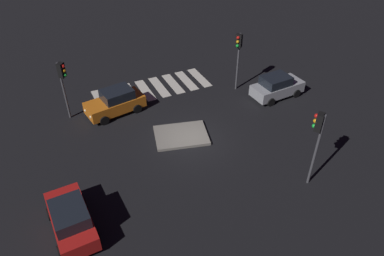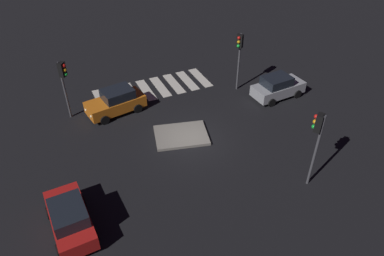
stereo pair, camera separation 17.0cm
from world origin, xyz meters
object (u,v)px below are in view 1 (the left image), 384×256
(traffic_island, at_px, (181,135))
(traffic_light_west, at_px, (318,132))
(car_red, at_px, (71,219))
(traffic_light_south, at_px, (238,49))
(traffic_light_east, at_px, (63,77))
(car_silver, at_px, (277,87))
(car_orange, at_px, (116,102))

(traffic_island, distance_m, traffic_light_west, 8.61)
(traffic_island, relative_size, car_red, 0.95)
(traffic_light_south, xyz_separation_m, traffic_light_east, (11.96, -1.53, -0.25))
(traffic_light_east, bearing_deg, traffic_light_west, -5.77)
(car_red, height_order, traffic_light_west, traffic_light_west)
(car_silver, bearing_deg, traffic_light_west, -119.28)
(car_silver, bearing_deg, traffic_light_south, 131.76)
(traffic_light_west, bearing_deg, car_orange, -0.63)
(car_silver, height_order, car_orange, car_orange)
(car_orange, bearing_deg, traffic_light_east, -22.63)
(traffic_island, xyz_separation_m, traffic_light_south, (-6.10, -3.55, 3.27))
(traffic_island, height_order, traffic_light_east, traffic_light_east)
(car_orange, bearing_deg, traffic_island, 114.03)
(car_orange, distance_m, traffic_light_west, 13.48)
(car_silver, bearing_deg, traffic_light_east, 161.62)
(traffic_island, bearing_deg, car_silver, -170.38)
(car_red, relative_size, traffic_light_west, 0.89)
(car_orange, distance_m, car_red, 9.97)
(traffic_island, distance_m, car_red, 8.78)
(traffic_island, bearing_deg, car_orange, -56.42)
(traffic_light_south, bearing_deg, traffic_island, -6.63)
(car_silver, xyz_separation_m, traffic_light_west, (3.79, 7.96, 2.55))
(car_silver, height_order, traffic_light_south, traffic_light_south)
(traffic_light_south, bearing_deg, traffic_light_east, -44.16)
(traffic_island, relative_size, traffic_light_east, 0.93)
(car_orange, bearing_deg, traffic_light_south, 165.06)
(car_silver, height_order, car_red, car_red)
(traffic_island, height_order, car_orange, car_orange)
(traffic_light_south, bearing_deg, car_silver, 98.70)
(traffic_island, bearing_deg, traffic_light_east, -40.96)
(traffic_island, relative_size, traffic_light_west, 0.85)
(traffic_light_west, xyz_separation_m, traffic_light_east, (10.35, -11.64, -0.27))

